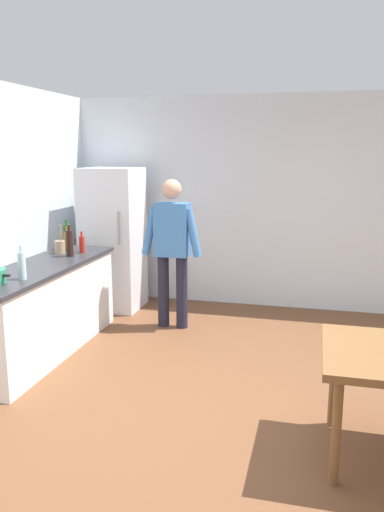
% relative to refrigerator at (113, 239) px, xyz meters
% --- Properties ---
extents(ground_plane, '(14.00, 14.00, 0.00)m').
position_rel_refrigerator_xyz_m(ground_plane, '(1.90, -2.40, -0.90)').
color(ground_plane, brown).
extents(wall_back, '(6.40, 0.12, 2.70)m').
position_rel_refrigerator_xyz_m(wall_back, '(1.90, 0.60, 0.45)').
color(wall_back, silver).
rests_on(wall_back, ground_plane).
extents(kitchen_counter, '(0.64, 2.20, 0.90)m').
position_rel_refrigerator_xyz_m(kitchen_counter, '(-0.10, -1.60, -0.45)').
color(kitchen_counter, white).
rests_on(kitchen_counter, ground_plane).
extents(refrigerator, '(0.70, 0.67, 1.80)m').
position_rel_refrigerator_xyz_m(refrigerator, '(0.00, 0.00, 0.00)').
color(refrigerator, white).
rests_on(refrigerator, ground_plane).
extents(person, '(0.70, 0.22, 1.70)m').
position_rel_refrigerator_xyz_m(person, '(0.95, -0.55, 0.08)').
color(person, '#1E1E2D').
rests_on(person, ground_plane).
extents(utensil_jar, '(0.11, 0.11, 0.32)m').
position_rel_refrigerator_xyz_m(utensil_jar, '(-0.20, -1.00, 0.08)').
color(utensil_jar, tan).
rests_on(utensil_jar, kitchen_counter).
extents(bottle_oil_amber, '(0.06, 0.06, 0.28)m').
position_rel_refrigerator_xyz_m(bottle_oil_amber, '(-0.19, -0.85, 0.12)').
color(bottle_oil_amber, '#996619').
rests_on(bottle_oil_amber, kitchen_counter).
extents(bottle_wine_green, '(0.08, 0.08, 0.34)m').
position_rel_refrigerator_xyz_m(bottle_wine_green, '(-0.24, -0.76, 0.15)').
color(bottle_wine_green, '#1E5123').
rests_on(bottle_wine_green, kitchen_counter).
extents(bottle_sauce_red, '(0.06, 0.06, 0.24)m').
position_rel_refrigerator_xyz_m(bottle_sauce_red, '(0.02, -0.91, 0.10)').
color(bottle_sauce_red, '#B22319').
rests_on(bottle_sauce_red, kitchen_counter).
extents(bottle_wine_dark, '(0.08, 0.08, 0.34)m').
position_rel_refrigerator_xyz_m(bottle_wine_dark, '(-0.02, -1.13, 0.15)').
color(bottle_wine_dark, black).
rests_on(bottle_wine_dark, kitchen_counter).
extents(bottle_water_clear, '(0.07, 0.07, 0.30)m').
position_rel_refrigerator_xyz_m(bottle_water_clear, '(0.05, -2.13, 0.13)').
color(bottle_water_clear, silver).
rests_on(bottle_water_clear, kitchen_counter).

